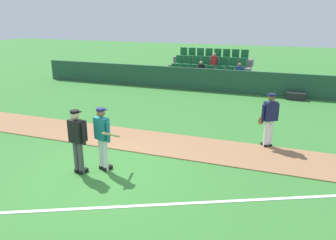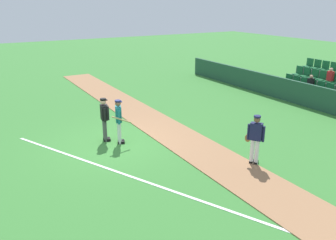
{
  "view_description": "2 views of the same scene",
  "coord_description": "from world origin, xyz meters",
  "px_view_note": "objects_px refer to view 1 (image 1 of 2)",
  "views": [
    {
      "loc": [
        4.59,
        -6.98,
        4.1
      ],
      "look_at": [
        1.32,
        1.9,
        1.08
      ],
      "focal_mm": 35.6,
      "sensor_mm": 36.0,
      "label": 1
    },
    {
      "loc": [
        12.1,
        -4.56,
        5.33
      ],
      "look_at": [
        1.12,
        1.84,
        1.0
      ],
      "focal_mm": 37.33,
      "sensor_mm": 36.0,
      "label": 2
    }
  ],
  "objects_px": {
    "runner_navy_jersey": "(269,118)",
    "equipment_bag": "(296,96)",
    "umpire_home_plate": "(78,138)",
    "batter_teal_jersey": "(103,137)"
  },
  "relations": [
    {
      "from": "runner_navy_jersey",
      "to": "equipment_bag",
      "type": "bearing_deg",
      "value": 82.9
    },
    {
      "from": "umpire_home_plate",
      "to": "runner_navy_jersey",
      "type": "height_order",
      "value": "same"
    },
    {
      "from": "batter_teal_jersey",
      "to": "umpire_home_plate",
      "type": "distance_m",
      "value": 0.65
    },
    {
      "from": "umpire_home_plate",
      "to": "equipment_bag",
      "type": "relative_size",
      "value": 1.96
    },
    {
      "from": "batter_teal_jersey",
      "to": "umpire_home_plate",
      "type": "bearing_deg",
      "value": -143.02
    },
    {
      "from": "runner_navy_jersey",
      "to": "equipment_bag",
      "type": "height_order",
      "value": "runner_navy_jersey"
    },
    {
      "from": "equipment_bag",
      "to": "runner_navy_jersey",
      "type": "bearing_deg",
      "value": -97.1
    },
    {
      "from": "umpire_home_plate",
      "to": "runner_navy_jersey",
      "type": "bearing_deg",
      "value": 38.42
    },
    {
      "from": "umpire_home_plate",
      "to": "runner_navy_jersey",
      "type": "xyz_separation_m",
      "value": [
        4.58,
        3.63,
        -0.04
      ]
    },
    {
      "from": "umpire_home_plate",
      "to": "equipment_bag",
      "type": "bearing_deg",
      "value": 62.64
    }
  ]
}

